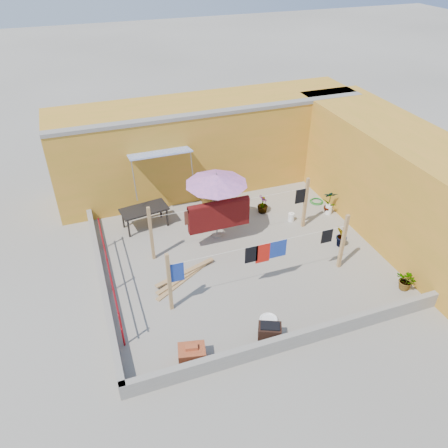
{
  "coord_description": "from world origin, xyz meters",
  "views": [
    {
      "loc": [
        -3.95,
        -9.51,
        8.26
      ],
      "look_at": [
        -0.44,
        0.3,
        1.09
      ],
      "focal_mm": 35.0,
      "sensor_mm": 36.0,
      "label": 1
    }
  ],
  "objects_px": {
    "brick_stack": "(192,355)",
    "green_hose": "(317,201)",
    "water_jug_b": "(291,217)",
    "plant_back_a": "(207,195)",
    "outdoor_table": "(144,210)",
    "water_jug_a": "(329,209)",
    "white_basin": "(269,320)",
    "brazier": "(270,333)",
    "patio_umbrella": "(216,180)"
  },
  "relations": [
    {
      "from": "brick_stack",
      "to": "green_hose",
      "type": "xyz_separation_m",
      "value": [
        6.17,
        5.18,
        -0.2
      ]
    },
    {
      "from": "brick_stack",
      "to": "water_jug_b",
      "type": "relative_size",
      "value": 2.12
    },
    {
      "from": "plant_back_a",
      "to": "green_hose",
      "type": "bearing_deg",
      "value": -18.04
    },
    {
      "from": "outdoor_table",
      "to": "plant_back_a",
      "type": "height_order",
      "value": "plant_back_a"
    },
    {
      "from": "water_jug_a",
      "to": "water_jug_b",
      "type": "bearing_deg",
      "value": 178.87
    },
    {
      "from": "plant_back_a",
      "to": "water_jug_b",
      "type": "bearing_deg",
      "value": -40.54
    },
    {
      "from": "outdoor_table",
      "to": "water_jug_b",
      "type": "bearing_deg",
      "value": -15.62
    },
    {
      "from": "white_basin",
      "to": "water_jug_b",
      "type": "bearing_deg",
      "value": 56.23
    },
    {
      "from": "water_jug_b",
      "to": "brazier",
      "type": "bearing_deg",
      "value": -122.59
    },
    {
      "from": "water_jug_b",
      "to": "patio_umbrella",
      "type": "bearing_deg",
      "value": 179.3
    },
    {
      "from": "brazier",
      "to": "water_jug_b",
      "type": "relative_size",
      "value": 1.97
    },
    {
      "from": "patio_umbrella",
      "to": "brick_stack",
      "type": "distance_m",
      "value": 5.25
    },
    {
      "from": "patio_umbrella",
      "to": "plant_back_a",
      "type": "relative_size",
      "value": 3.18
    },
    {
      "from": "outdoor_table",
      "to": "patio_umbrella",
      "type": "bearing_deg",
      "value": -31.93
    },
    {
      "from": "plant_back_a",
      "to": "outdoor_table",
      "type": "bearing_deg",
      "value": -164.02
    },
    {
      "from": "patio_umbrella",
      "to": "outdoor_table",
      "type": "bearing_deg",
      "value": 148.07
    },
    {
      "from": "white_basin",
      "to": "water_jug_a",
      "type": "xyz_separation_m",
      "value": [
        4.01,
        3.85,
        0.12
      ]
    },
    {
      "from": "white_basin",
      "to": "green_hose",
      "type": "distance_m",
      "value": 6.13
    },
    {
      "from": "outdoor_table",
      "to": "plant_back_a",
      "type": "xyz_separation_m",
      "value": [
        2.36,
        0.67,
        -0.25
      ]
    },
    {
      "from": "white_basin",
      "to": "plant_back_a",
      "type": "height_order",
      "value": "plant_back_a"
    },
    {
      "from": "green_hose",
      "to": "plant_back_a",
      "type": "relative_size",
      "value": 0.64
    },
    {
      "from": "water_jug_b",
      "to": "plant_back_a",
      "type": "distance_m",
      "value": 3.06
    },
    {
      "from": "brazier",
      "to": "plant_back_a",
      "type": "distance_m",
      "value": 6.42
    },
    {
      "from": "white_basin",
      "to": "brick_stack",
      "type": "bearing_deg",
      "value": -165.82
    },
    {
      "from": "brazier",
      "to": "green_hose",
      "type": "bearing_deg",
      "value": 50.71
    },
    {
      "from": "brick_stack",
      "to": "water_jug_a",
      "type": "xyz_separation_m",
      "value": [
        6.17,
        4.39,
        -0.07
      ]
    },
    {
      "from": "water_jug_a",
      "to": "plant_back_a",
      "type": "distance_m",
      "value": 4.25
    },
    {
      "from": "brazier",
      "to": "white_basin",
      "type": "height_order",
      "value": "brazier"
    },
    {
      "from": "outdoor_table",
      "to": "green_hose",
      "type": "relative_size",
      "value": 3.26
    },
    {
      "from": "patio_umbrella",
      "to": "green_hose",
      "type": "height_order",
      "value": "patio_umbrella"
    },
    {
      "from": "green_hose",
      "to": "plant_back_a",
      "type": "bearing_deg",
      "value": 161.96
    },
    {
      "from": "brick_stack",
      "to": "water_jug_a",
      "type": "relative_size",
      "value": 1.9
    },
    {
      "from": "brick_stack",
      "to": "white_basin",
      "type": "distance_m",
      "value": 2.23
    },
    {
      "from": "brick_stack",
      "to": "green_hose",
      "type": "relative_size",
      "value": 1.42
    },
    {
      "from": "patio_umbrella",
      "to": "green_hose",
      "type": "bearing_deg",
      "value": 10.28
    },
    {
      "from": "water_jug_b",
      "to": "plant_back_a",
      "type": "bearing_deg",
      "value": 139.46
    },
    {
      "from": "water_jug_a",
      "to": "plant_back_a",
      "type": "bearing_deg",
      "value": 151.71
    },
    {
      "from": "brick_stack",
      "to": "plant_back_a",
      "type": "bearing_deg",
      "value": 69.19
    },
    {
      "from": "green_hose",
      "to": "brick_stack",
      "type": "bearing_deg",
      "value": -139.95
    },
    {
      "from": "outdoor_table",
      "to": "white_basin",
      "type": "xyz_separation_m",
      "value": [
        2.08,
        -5.18,
        -0.59
      ]
    },
    {
      "from": "white_basin",
      "to": "green_hose",
      "type": "xyz_separation_m",
      "value": [
        4.01,
        4.64,
        -0.01
      ]
    },
    {
      "from": "brick_stack",
      "to": "water_jug_b",
      "type": "distance_m",
      "value": 6.49
    },
    {
      "from": "brazier",
      "to": "plant_back_a",
      "type": "xyz_separation_m",
      "value": [
        0.51,
        6.4,
        0.14
      ]
    },
    {
      "from": "brick_stack",
      "to": "green_hose",
      "type": "bearing_deg",
      "value": 40.05
    },
    {
      "from": "outdoor_table",
      "to": "plant_back_a",
      "type": "bearing_deg",
      "value": 15.98
    },
    {
      "from": "green_hose",
      "to": "patio_umbrella",
      "type": "bearing_deg",
      "value": -169.72
    },
    {
      "from": "plant_back_a",
      "to": "water_jug_a",
      "type": "bearing_deg",
      "value": -28.29
    },
    {
      "from": "outdoor_table",
      "to": "green_hose",
      "type": "height_order",
      "value": "outdoor_table"
    },
    {
      "from": "water_jug_b",
      "to": "outdoor_table",
      "type": "bearing_deg",
      "value": 164.38
    },
    {
      "from": "water_jug_b",
      "to": "green_hose",
      "type": "height_order",
      "value": "water_jug_b"
    }
  ]
}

